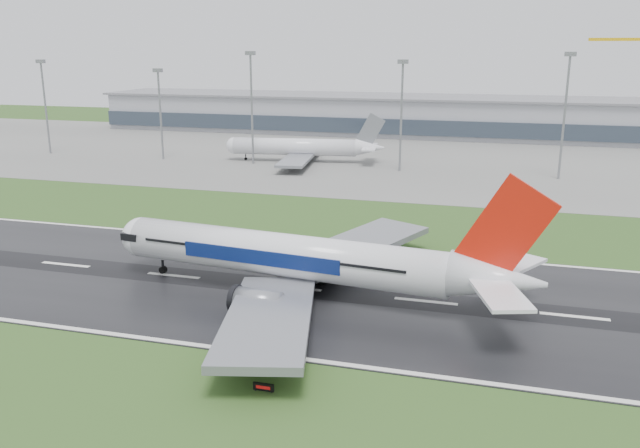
% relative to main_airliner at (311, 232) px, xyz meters
% --- Properties ---
extents(ground, '(520.00, 520.00, 0.00)m').
position_rel_main_airliner_xyz_m(ground, '(-23.47, 2.19, -9.68)').
color(ground, '#28481A').
rests_on(ground, ground).
extents(runway, '(400.00, 45.00, 0.10)m').
position_rel_main_airliner_xyz_m(runway, '(-23.47, 2.19, -9.63)').
color(runway, black).
rests_on(runway, ground).
extents(apron, '(400.00, 130.00, 0.08)m').
position_rel_main_airliner_xyz_m(apron, '(-23.47, 127.19, -9.64)').
color(apron, slate).
rests_on(apron, ground).
extents(terminal, '(240.00, 36.00, 15.00)m').
position_rel_main_airliner_xyz_m(terminal, '(-23.47, 187.19, -2.18)').
color(terminal, gray).
rests_on(terminal, ground).
extents(main_airliner, '(71.12, 68.37, 19.16)m').
position_rel_main_airliner_xyz_m(main_airliner, '(0.00, 0.00, 0.00)').
color(main_airliner, white).
rests_on(main_airliner, runway).
extents(parked_airliner, '(57.10, 54.03, 15.08)m').
position_rel_main_airliner_xyz_m(parked_airliner, '(-35.70, 109.68, -2.06)').
color(parked_airliner, silver).
rests_on(parked_airliner, apron).
extents(runway_sign, '(2.31, 0.63, 1.04)m').
position_rel_main_airliner_xyz_m(runway_sign, '(3.02, -27.77, -9.16)').
color(runway_sign, black).
rests_on(runway_sign, ground).
extents(floodmast_0, '(0.64, 0.64, 30.11)m').
position_rel_main_airliner_xyz_m(floodmast_0, '(-123.44, 102.19, 5.38)').
color(floodmast_0, gray).
rests_on(floodmast_0, ground).
extents(floodmast_1, '(0.64, 0.64, 27.61)m').
position_rel_main_airliner_xyz_m(floodmast_1, '(-80.42, 102.19, 4.12)').
color(floodmast_1, gray).
rests_on(floodmast_1, ground).
extents(floodmast_2, '(0.64, 0.64, 32.91)m').
position_rel_main_airliner_xyz_m(floodmast_2, '(-49.11, 102.19, 6.78)').
color(floodmast_2, gray).
rests_on(floodmast_2, ground).
extents(floodmast_3, '(0.64, 0.64, 30.69)m').
position_rel_main_airliner_xyz_m(floodmast_3, '(-3.10, 102.19, 5.66)').
color(floodmast_3, gray).
rests_on(floodmast_3, ground).
extents(floodmast_4, '(0.64, 0.64, 32.88)m').
position_rel_main_airliner_xyz_m(floodmast_4, '(41.06, 102.19, 6.76)').
color(floodmast_4, gray).
rests_on(floodmast_4, ground).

